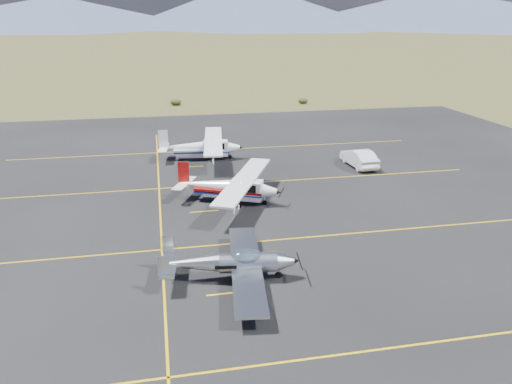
{
  "coord_description": "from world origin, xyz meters",
  "views": [
    {
      "loc": [
        -5.76,
        -24.59,
        12.79
      ],
      "look_at": [
        0.41,
        6.33,
        1.6
      ],
      "focal_mm": 35.0,
      "sensor_mm": 36.0,
      "label": 1
    }
  ],
  "objects_px": {
    "aircraft_low_wing": "(232,263)",
    "sedan": "(359,158)",
    "aircraft_plain": "(201,146)",
    "aircraft_cessna": "(229,186)"
  },
  "relations": [
    {
      "from": "aircraft_plain",
      "to": "sedan",
      "type": "distance_m",
      "value": 14.49
    },
    {
      "from": "aircraft_low_wing",
      "to": "sedan",
      "type": "distance_m",
      "value": 22.84
    },
    {
      "from": "aircraft_low_wing",
      "to": "aircraft_cessna",
      "type": "height_order",
      "value": "aircraft_cessna"
    },
    {
      "from": "sedan",
      "to": "aircraft_low_wing",
      "type": "bearing_deg",
      "value": 48.29
    },
    {
      "from": "aircraft_cessna",
      "to": "sedan",
      "type": "relative_size",
      "value": 2.23
    },
    {
      "from": "aircraft_low_wing",
      "to": "sedan",
      "type": "xyz_separation_m",
      "value": [
        14.18,
        17.91,
        -0.18
      ]
    },
    {
      "from": "aircraft_low_wing",
      "to": "aircraft_cessna",
      "type": "distance_m",
      "value": 11.28
    },
    {
      "from": "aircraft_cessna",
      "to": "aircraft_plain",
      "type": "xyz_separation_m",
      "value": [
        -0.87,
        11.77,
        0.02
      ]
    },
    {
      "from": "aircraft_low_wing",
      "to": "sedan",
      "type": "height_order",
      "value": "aircraft_low_wing"
    },
    {
      "from": "aircraft_plain",
      "to": "sedan",
      "type": "height_order",
      "value": "aircraft_plain"
    }
  ]
}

